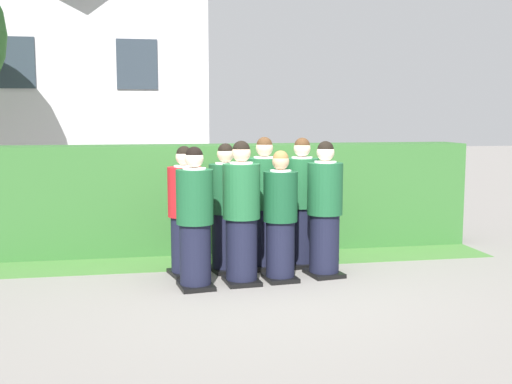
# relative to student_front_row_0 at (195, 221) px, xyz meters

# --- Properties ---
(ground_plane) EXTENTS (60.00, 60.00, 0.00)m
(ground_plane) POSITION_rel_student_front_row_0_xyz_m (0.80, 0.15, -0.78)
(ground_plane) COLOR gray
(student_front_row_0) EXTENTS (0.44, 0.54, 1.64)m
(student_front_row_0) POSITION_rel_student_front_row_0_xyz_m (0.00, 0.00, 0.00)
(student_front_row_0) COLOR black
(student_front_row_0) RESTS_ON ground
(student_front_row_1) EXTENTS (0.44, 0.52, 1.70)m
(student_front_row_1) POSITION_rel_student_front_row_0_xyz_m (0.56, 0.11, 0.03)
(student_front_row_1) COLOR black
(student_front_row_1) RESTS_ON ground
(student_front_row_2) EXTENTS (0.41, 0.52, 1.58)m
(student_front_row_2) POSITION_rel_student_front_row_0_xyz_m (1.04, 0.16, -0.03)
(student_front_row_2) COLOR black
(student_front_row_2) RESTS_ON ground
(student_front_row_3) EXTENTS (0.46, 0.54, 1.68)m
(student_front_row_3) POSITION_rel_student_front_row_0_xyz_m (1.63, 0.28, 0.02)
(student_front_row_3) COLOR black
(student_front_row_3) RESTS_ON ground
(student_in_red_blazer) EXTENTS (0.47, 0.55, 1.62)m
(student_in_red_blazer) POSITION_rel_student_front_row_0_xyz_m (-0.07, 0.61, -0.01)
(student_in_red_blazer) COLOR black
(student_in_red_blazer) RESTS_ON ground
(student_rear_row_1) EXTENTS (0.47, 0.56, 1.64)m
(student_rear_row_1) POSITION_rel_student_front_row_0_xyz_m (0.46, 0.73, 0.00)
(student_rear_row_1) COLOR black
(student_rear_row_1) RESTS_ON ground
(student_rear_row_2) EXTENTS (0.45, 0.53, 1.72)m
(student_rear_row_2) POSITION_rel_student_front_row_0_xyz_m (0.97, 0.81, 0.04)
(student_rear_row_2) COLOR black
(student_rear_row_2) RESTS_ON ground
(student_rear_row_3) EXTENTS (0.47, 0.55, 1.70)m
(student_rear_row_3) POSITION_rel_student_front_row_0_xyz_m (1.49, 0.85, 0.03)
(student_rear_row_3) COLOR black
(student_rear_row_3) RESTS_ON ground
(hedge) EXTENTS (7.00, 0.70, 1.56)m
(hedge) POSITION_rel_student_front_row_0_xyz_m (0.80, 2.06, -0.00)
(hedge) COLOR #33662D
(hedge) RESTS_ON ground
(school_building_main) EXTENTS (6.16, 3.96, 6.77)m
(school_building_main) POSITION_rel_student_front_row_0_xyz_m (-1.92, 9.20, 2.69)
(school_building_main) COLOR silver
(school_building_main) RESTS_ON ground
(lawn_strip) EXTENTS (7.00, 0.90, 0.01)m
(lawn_strip) POSITION_rel_student_front_row_0_xyz_m (0.80, 1.26, -0.78)
(lawn_strip) COLOR #477A38
(lawn_strip) RESTS_ON ground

